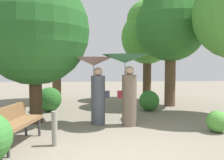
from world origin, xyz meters
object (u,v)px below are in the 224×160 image
(tree_mid_left, at_px, (56,32))
(tree_far_back, at_px, (171,19))
(person_left, at_px, (96,79))
(path_marker_post, at_px, (55,128))
(person_right, at_px, (127,75))
(tree_mid_right, at_px, (147,33))
(park_bench, at_px, (14,121))
(tree_near_left, at_px, (34,22))

(tree_mid_left, xyz_separation_m, tree_far_back, (4.90, -1.39, 0.39))
(person_left, relative_size, path_marker_post, 2.61)
(person_right, height_order, path_marker_post, person_right)
(tree_mid_left, bearing_deg, person_right, -59.31)
(tree_mid_right, bearing_deg, park_bench, -124.10)
(person_right, relative_size, tree_near_left, 0.43)
(person_right, bearing_deg, tree_near_left, 82.58)
(person_right, bearing_deg, person_left, 78.49)
(tree_mid_left, relative_size, tree_far_back, 0.91)
(tree_mid_left, relative_size, tree_mid_right, 1.00)
(tree_mid_right, height_order, tree_far_back, tree_far_back)
(park_bench, distance_m, tree_mid_right, 8.09)
(park_bench, relative_size, tree_mid_left, 0.32)
(person_left, relative_size, tree_near_left, 0.41)
(tree_mid_left, bearing_deg, person_left, -67.14)
(tree_near_left, xyz_separation_m, tree_mid_right, (4.28, 4.40, 0.33))
(tree_mid_right, bearing_deg, person_right, -108.81)
(tree_mid_right, distance_m, tree_far_back, 1.89)
(tree_far_back, bearing_deg, path_marker_post, -130.56)
(person_right, xyz_separation_m, tree_mid_right, (1.65, 4.86, 1.84))
(person_left, bearing_deg, path_marker_post, 156.22)
(tree_mid_left, distance_m, tree_mid_right, 4.33)
(park_bench, distance_m, path_marker_post, 0.89)
(path_marker_post, bearing_deg, person_left, 63.62)
(park_bench, bearing_deg, tree_mid_left, 11.58)
(person_right, height_order, tree_mid_right, tree_mid_right)
(tree_far_back, bearing_deg, tree_mid_right, 108.33)
(tree_near_left, bearing_deg, tree_mid_right, 45.80)
(tree_mid_left, bearing_deg, tree_near_left, -89.41)
(path_marker_post, bearing_deg, tree_near_left, 113.55)
(tree_near_left, bearing_deg, tree_far_back, 28.44)
(path_marker_post, bearing_deg, tree_mid_right, 62.10)
(tree_near_left, bearing_deg, park_bench, -89.59)
(tree_mid_right, bearing_deg, tree_near_left, -134.20)
(park_bench, bearing_deg, person_right, -50.09)
(tree_near_left, distance_m, tree_far_back, 5.57)
(person_right, distance_m, tree_mid_right, 5.45)
(person_right, relative_size, park_bench, 1.28)
(park_bench, xyz_separation_m, tree_mid_right, (4.26, 6.30, 2.77))
(park_bench, xyz_separation_m, tree_near_left, (-0.01, 1.90, 2.44))
(person_left, bearing_deg, person_right, -101.51)
(path_marker_post, bearing_deg, park_bench, 172.20)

